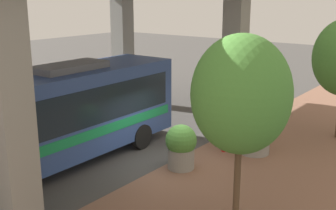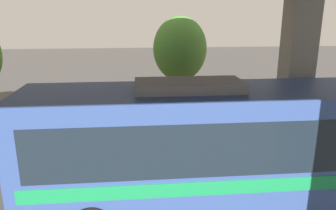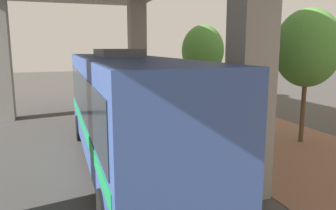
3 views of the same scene
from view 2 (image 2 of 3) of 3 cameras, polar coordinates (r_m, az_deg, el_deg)
ground_plane at (r=12.13m, az=-7.16°, el=-10.10°), size 80.00×80.00×0.00m
sidewalk_strip at (r=14.88m, az=-6.88°, el=-5.02°), size 6.00×40.00×0.02m
bus at (r=8.91m, az=10.35°, el=-6.26°), size 2.61×10.77×3.64m
fire_hydrant at (r=13.13m, az=-17.38°, el=-6.05°), size 0.38×0.18×1.08m
planter_front at (r=12.36m, az=-7.20°, el=-5.37°), size 1.10×1.10×1.62m
planter_middle at (r=13.18m, az=-23.93°, el=-5.38°), size 1.33×1.33×1.64m
planter_back at (r=14.08m, az=-19.07°, el=-3.33°), size 1.30×1.30×1.73m
street_tree_far at (r=15.22m, az=2.08°, el=9.71°), size 2.45×2.45×5.14m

